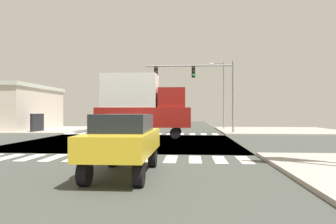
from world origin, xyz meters
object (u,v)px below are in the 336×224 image
(box_truck_leading_1, at_px, (141,104))
(street_lamp, at_px, (221,89))
(traffic_signal_mast, at_px, (198,80))
(suv_farside_1, at_px, (145,116))
(sedan_crossing_2, at_px, (124,139))

(box_truck_leading_1, bearing_deg, street_lamp, 146.33)
(traffic_signal_mast, distance_m, suv_farside_1, 15.68)
(street_lamp, relative_size, sedan_crossing_2, 1.73)
(box_truck_leading_1, bearing_deg, suv_farside_1, -172.74)
(street_lamp, xyz_separation_m, suv_farside_1, (-9.52, 7.04, -3.10))
(box_truck_leading_1, bearing_deg, sedan_crossing_2, 6.94)
(box_truck_leading_1, bearing_deg, traffic_signal_mast, 132.97)
(sedan_crossing_2, bearing_deg, traffic_signal_mast, 81.36)
(suv_farside_1, bearing_deg, sedan_crossing_2, 97.12)
(suv_farside_1, xyz_separation_m, sedan_crossing_2, (4.00, -32.03, -0.28))
(sedan_crossing_2, bearing_deg, box_truck_leading_1, 96.94)
(street_lamp, bearing_deg, sedan_crossing_2, -102.46)
(traffic_signal_mast, xyz_separation_m, street_lamp, (2.74, 6.68, -0.36))
(traffic_signal_mast, xyz_separation_m, box_truck_leading_1, (-4.50, -4.19, -2.29))
(traffic_signal_mast, xyz_separation_m, suv_farside_1, (-6.78, 13.71, -3.46))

